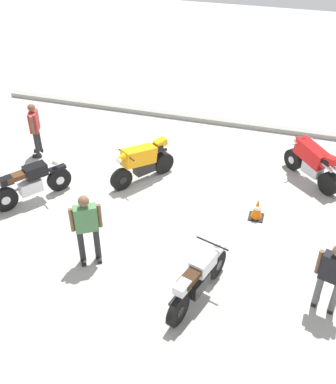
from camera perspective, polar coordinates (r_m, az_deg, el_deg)
The scene contains 10 objects.
ground_plane at distance 11.81m, azimuth -1.51°, elevation -0.87°, with size 40.00×40.00×0.00m, color #ADAAA3.
curb_edge at distance 15.57m, azimuth 3.74°, elevation 9.12°, with size 14.00×0.30×0.15m, color gray.
motorcycle_red_sportbike at distance 12.77m, azimuth 17.44°, elevation 3.64°, with size 1.53×1.50×1.14m.
motorcycle_black_cruiser at distance 11.99m, azimuth -16.61°, elevation 1.11°, with size 1.34×1.75×1.09m.
motorcycle_silver_cruiser at distance 9.03m, azimuth 3.74°, elevation -10.71°, with size 0.91×2.03×1.09m.
motorcycle_orange_sportbike at distance 12.21m, azimuth -3.25°, elevation 3.79°, with size 1.30×1.69×1.14m.
person_in_red_shirt at distance 13.72m, azimuth -16.18°, elevation 7.76°, with size 0.44×0.62×1.62m.
person_in_green_shirt at distance 9.63m, azimuth -10.05°, elevation -4.04°, with size 0.61×0.49×1.70m.
person_in_black_shirt at distance 9.05m, azimuth 19.64°, elevation -9.64°, with size 0.63×0.41×1.62m.
traffic_cone at distance 11.26m, azimuth 10.99°, elevation -2.08°, with size 0.36×0.36×0.53m.
Camera 1 is at (3.00, -8.98, 7.07)m, focal length 43.05 mm.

